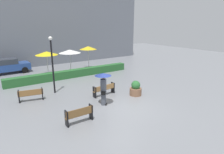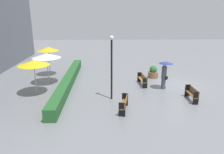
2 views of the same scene
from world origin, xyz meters
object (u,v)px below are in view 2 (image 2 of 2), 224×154
object	(u,v)px
bench_near_left	(192,93)
patio_umbrella_yellow_far	(48,49)
pedestrian_with_umbrella	(165,71)
planter_pot	(153,73)
lamp_post	(112,62)
patio_umbrella_white	(46,56)
bench_far_left	(124,103)
bench_mid_center	(143,79)
patio_umbrella_yellow	(34,63)

from	to	relation	value
bench_near_left	patio_umbrella_yellow_far	distance (m)	12.62
pedestrian_with_umbrella	planter_pot	bearing A→B (deg)	3.69
pedestrian_with_umbrella	lamp_post	xyz separation A→B (m)	(-1.85, 4.03, 1.15)
patio_umbrella_white	patio_umbrella_yellow_far	distance (m)	2.43
bench_near_left	bench_far_left	bearing A→B (deg)	107.12
bench_mid_center	bench_far_left	bearing A→B (deg)	157.93
bench_far_left	lamp_post	xyz separation A→B (m)	(1.84, 0.68, 2.08)
bench_near_left	patio_umbrella_white	distance (m)	11.19
patio_umbrella_yellow	bench_near_left	bearing A→B (deg)	-98.22
lamp_post	patio_umbrella_yellow_far	size ratio (longest dim) A/B	1.60
bench_far_left	planter_pot	size ratio (longest dim) A/B	1.48
bench_near_left	bench_mid_center	world-z (taller)	bench_near_left
bench_far_left	patio_umbrella_yellow	world-z (taller)	patio_umbrella_yellow
bench_far_left	patio_umbrella_yellow_far	world-z (taller)	patio_umbrella_yellow_far
bench_near_left	patio_umbrella_white	bearing A→B (deg)	69.58
patio_umbrella_yellow	planter_pot	bearing A→B (deg)	-68.45
pedestrian_with_umbrella	planter_pot	size ratio (longest dim) A/B	1.95
bench_near_left	bench_far_left	distance (m)	4.82
bench_mid_center	planter_pot	xyz separation A→B (m)	(1.90, -1.27, -0.01)
patio_umbrella_white	pedestrian_with_umbrella	bearing A→B (deg)	-99.86
planter_pot	lamp_post	size ratio (longest dim) A/B	0.26
bench_far_left	lamp_post	bearing A→B (deg)	20.39
patio_umbrella_yellow_far	pedestrian_with_umbrella	bearing A→B (deg)	-112.53
pedestrian_with_umbrella	patio_umbrella_white	world-z (taller)	patio_umbrella_white
lamp_post	patio_umbrella_yellow	xyz separation A→B (m)	(1.11, 5.32, -0.29)
pedestrian_with_umbrella	patio_umbrella_white	distance (m)	9.27
bench_far_left	patio_umbrella_yellow	size ratio (longest dim) A/B	0.66
bench_near_left	bench_far_left	xyz separation A→B (m)	(-1.42, 4.61, -0.02)
bench_far_left	patio_umbrella_yellow_far	bearing A→B (deg)	39.02
bench_near_left	lamp_post	world-z (taller)	lamp_post
bench_mid_center	planter_pot	world-z (taller)	planter_pot
planter_pot	bench_far_left	bearing A→B (deg)	154.32
bench_far_left	patio_umbrella_white	bearing A→B (deg)	47.44
planter_pot	patio_umbrella_yellow	bearing A→B (deg)	111.55
bench_mid_center	bench_far_left	xyz separation A→B (m)	(-4.67, 1.89, 0.00)
planter_pot	patio_umbrella_yellow	world-z (taller)	patio_umbrella_yellow
bench_near_left	lamp_post	distance (m)	5.69
bench_near_left	pedestrian_with_umbrella	distance (m)	2.75
bench_far_left	patio_umbrella_yellow	xyz separation A→B (m)	(2.95, 6.01, 1.79)
bench_mid_center	planter_pot	bearing A→B (deg)	-33.65
lamp_post	patio_umbrella_white	world-z (taller)	lamp_post
patio_umbrella_white	bench_near_left	bearing A→B (deg)	-110.42
bench_mid_center	patio_umbrella_white	xyz separation A→B (m)	(0.60, 7.63, 1.83)
patio_umbrella_white	bench_far_left	bearing A→B (deg)	-132.56
bench_far_left	patio_umbrella_yellow_far	size ratio (longest dim) A/B	0.61
bench_mid_center	patio_umbrella_white	size ratio (longest dim) A/B	0.73
pedestrian_with_umbrella	patio_umbrella_yellow_far	world-z (taller)	patio_umbrella_yellow_far
patio_umbrella_yellow	bench_far_left	bearing A→B (deg)	-116.17
patio_umbrella_white	patio_umbrella_yellow_far	size ratio (longest dim) A/B	0.94
bench_near_left	planter_pot	world-z (taller)	planter_pot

